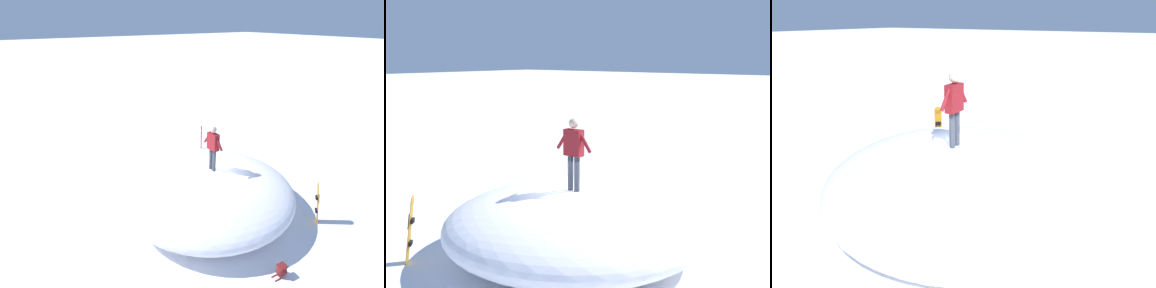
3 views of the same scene
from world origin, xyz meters
TOP-DOWN VIEW (x-y plane):
  - ground at (0.00, 0.00)m, footprint 240.00×240.00m
  - snow_mound at (0.16, -0.07)m, footprint 7.10×7.31m
  - snowboarder_standing at (0.14, 0.12)m, footprint 1.07×0.24m
  - snowboard_primary_upright at (3.07, 2.83)m, footprint 0.37×0.37m
  - backpack_near at (4.02, -0.21)m, footprint 0.32×0.50m

SIDE VIEW (x-z plane):
  - ground at x=0.00m, z-range 0.00..0.00m
  - backpack_near at x=4.02m, z-range 0.01..0.45m
  - snow_mound at x=0.16m, z-range 0.00..1.77m
  - snowboard_primary_upright at x=3.07m, z-range 0.03..1.75m
  - snowboarder_standing at x=0.14m, z-range 1.91..3.70m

